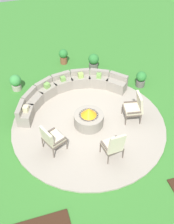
% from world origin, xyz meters
% --- Properties ---
extents(ground_plane, '(24.00, 24.00, 0.00)m').
position_xyz_m(ground_plane, '(0.00, 0.00, 0.00)').
color(ground_plane, '#387A2D').
extents(patio_circle, '(5.31, 5.31, 0.06)m').
position_xyz_m(patio_circle, '(0.00, 0.00, 0.03)').
color(patio_circle, '#9E9384').
rests_on(patio_circle, ground_plane).
extents(fire_pit, '(1.01, 1.01, 0.72)m').
position_xyz_m(fire_pit, '(0.00, 0.00, 0.34)').
color(fire_pit, gray).
rests_on(fire_pit, patio_circle).
extents(curved_stone_bench, '(4.41, 2.04, 0.67)m').
position_xyz_m(curved_stone_bench, '(-0.31, 1.73, 0.34)').
color(curved_stone_bench, gray).
rests_on(curved_stone_bench, patio_circle).
extents(lounge_chair_front_left, '(0.77, 0.78, 1.00)m').
position_xyz_m(lounge_chair_front_left, '(-1.42, -0.73, 0.59)').
color(lounge_chair_front_left, brown).
rests_on(lounge_chair_front_left, patio_circle).
extents(lounge_chair_front_right, '(0.64, 0.62, 1.09)m').
position_xyz_m(lounge_chair_front_right, '(0.28, -1.58, 0.62)').
color(lounge_chair_front_right, brown).
rests_on(lounge_chair_front_right, patio_circle).
extents(lounge_chair_back_left, '(0.70, 0.71, 1.07)m').
position_xyz_m(lounge_chair_back_left, '(1.59, -0.20, 0.62)').
color(lounge_chair_back_left, brown).
rests_on(lounge_chair_back_left, patio_circle).
extents(potted_plant_0, '(0.41, 0.41, 0.67)m').
position_xyz_m(potted_plant_0, '(2.67, 1.51, 0.36)').
color(potted_plant_0, '#605B56').
rests_on(potted_plant_0, ground_plane).
extents(potted_plant_1, '(0.46, 0.46, 0.67)m').
position_xyz_m(potted_plant_1, '(-2.14, 2.77, 0.36)').
color(potted_plant_1, '#A89E8E').
rests_on(potted_plant_1, ground_plane).
extents(potted_plant_2, '(0.46, 0.46, 0.72)m').
position_xyz_m(potted_plant_2, '(1.24, 3.24, 0.39)').
color(potted_plant_2, '#605B56').
rests_on(potted_plant_2, ground_plane).
extents(potted_plant_3, '(0.39, 0.39, 0.69)m').
position_xyz_m(potted_plant_3, '(0.10, 4.04, 0.38)').
color(potted_plant_3, brown).
rests_on(potted_plant_3, ground_plane).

